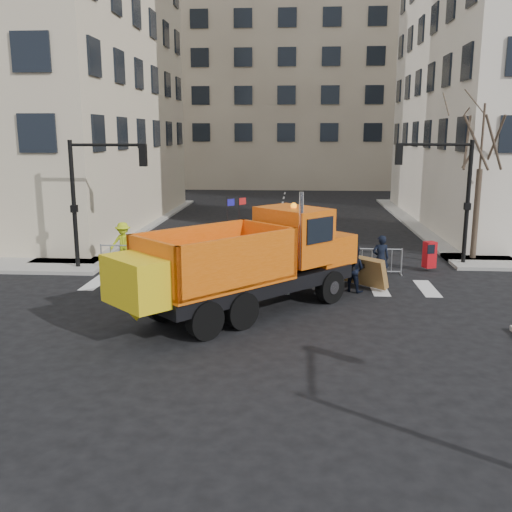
# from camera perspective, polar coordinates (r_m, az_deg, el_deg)

# --- Properties ---
(ground) EXTENTS (120.00, 120.00, 0.00)m
(ground) POSITION_cam_1_polar(r_m,az_deg,el_deg) (16.42, -0.39, -7.93)
(ground) COLOR black
(ground) RESTS_ON ground
(sidewalk_back) EXTENTS (64.00, 5.00, 0.15)m
(sidewalk_back) POSITION_cam_1_polar(r_m,az_deg,el_deg) (24.55, 1.18, -0.98)
(sidewalk_back) COLOR gray
(sidewalk_back) RESTS_ON ground
(building_far) EXTENTS (30.00, 18.00, 24.00)m
(building_far) POSITION_cam_1_polar(r_m,az_deg,el_deg) (67.69, 3.26, 17.48)
(building_far) COLOR tan
(building_far) RESTS_ON ground
(traffic_light_left) EXTENTS (0.18, 0.18, 5.40)m
(traffic_light_left) POSITION_cam_1_polar(r_m,az_deg,el_deg) (24.85, -17.74, 4.76)
(traffic_light_left) COLOR black
(traffic_light_left) RESTS_ON ground
(traffic_light_right) EXTENTS (0.18, 0.18, 5.40)m
(traffic_light_right) POSITION_cam_1_polar(r_m,az_deg,el_deg) (26.09, 20.39, 4.90)
(traffic_light_right) COLOR black
(traffic_light_right) RESTS_ON ground
(crowd_barriers) EXTENTS (12.60, 0.60, 1.10)m
(crowd_barriers) POSITION_cam_1_polar(r_m,az_deg,el_deg) (23.62, -0.74, -0.32)
(crowd_barriers) COLOR #9EA0A5
(crowd_barriers) RESTS_ON ground
(street_tree) EXTENTS (3.00, 3.00, 7.50)m
(street_tree) POSITION_cam_1_polar(r_m,az_deg,el_deg) (27.15, 21.41, 7.31)
(street_tree) COLOR #382B21
(street_tree) RESTS_ON ground
(plow_truck) EXTENTS (8.81, 9.04, 3.87)m
(plow_truck) POSITION_cam_1_polar(r_m,az_deg,el_deg) (17.96, -1.10, -0.46)
(plow_truck) COLOR black
(plow_truck) RESTS_ON ground
(cop_a) EXTENTS (0.70, 0.50, 1.82)m
(cop_a) POSITION_cam_1_polar(r_m,az_deg,el_deg) (22.61, 12.35, -0.22)
(cop_a) COLOR black
(cop_a) RESTS_ON ground
(cop_b) EXTENTS (1.02, 0.97, 1.67)m
(cop_b) POSITION_cam_1_polar(r_m,az_deg,el_deg) (20.97, 9.72, -1.29)
(cop_b) COLOR black
(cop_b) RESTS_ON ground
(cop_c) EXTENTS (0.76, 1.10, 1.73)m
(cop_c) POSITION_cam_1_polar(r_m,az_deg,el_deg) (22.74, 9.81, -0.17)
(cop_c) COLOR black
(cop_c) RESTS_ON ground
(worker) EXTENTS (1.20, 0.73, 1.81)m
(worker) POSITION_cam_1_polar(r_m,az_deg,el_deg) (25.01, -13.11, 1.24)
(worker) COLOR #BBD018
(worker) RESTS_ON sidewalk_back
(newspaper_box) EXTENTS (0.57, 0.54, 1.10)m
(newspaper_box) POSITION_cam_1_polar(r_m,az_deg,el_deg) (24.85, 16.96, 0.13)
(newspaper_box) COLOR red
(newspaper_box) RESTS_ON sidewalk_back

